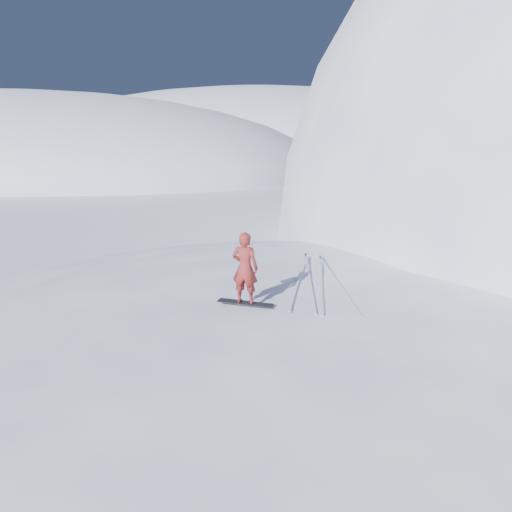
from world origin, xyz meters
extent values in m
plane|color=white|center=(0.00, 0.00, 0.00)|extent=(400.00, 400.00, 0.00)
ellipsoid|color=white|center=(1.00, 3.00, 0.00)|extent=(36.00, 28.00, 4.80)
ellipsoid|color=white|center=(-70.00, 60.00, 0.00)|extent=(120.00, 70.00, 28.00)
ellipsoid|color=white|center=(-40.00, 110.00, 0.00)|extent=(140.00, 90.00, 36.00)
ellipsoid|color=white|center=(-4.00, -2.00, 0.00)|extent=(6.00, 5.40, 0.80)
ellipsoid|color=white|center=(-2.00, 6.00, 0.00)|extent=(7.00, 6.30, 1.00)
cube|color=black|center=(-3.37, 1.54, 2.41)|extent=(1.58, 0.30, 0.03)
imported|color=maroon|center=(-3.37, 1.54, 3.43)|extent=(0.73, 0.48, 2.00)
cube|color=silver|center=(-2.43, 4.28, 2.42)|extent=(0.81, 5.96, 0.04)
cube|color=silver|center=(-2.09, 4.28, 2.42)|extent=(1.51, 5.84, 0.04)
cube|color=silver|center=(-1.70, 4.28, 2.42)|extent=(1.13, 5.91, 0.04)
cube|color=silver|center=(-1.21, 4.28, 2.42)|extent=(2.15, 5.65, 0.04)
camera|label=1|loc=(0.46, -9.66, 7.03)|focal=32.00mm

